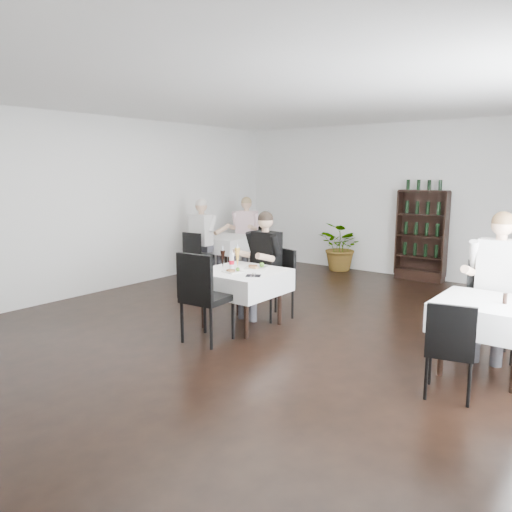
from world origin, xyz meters
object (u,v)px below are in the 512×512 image
(main_table, at_px, (242,281))
(diner_main, at_px, (262,256))
(wine_shelf, at_px, (421,236))
(potted_tree, at_px, (342,247))

(main_table, relative_size, diner_main, 0.68)
(wine_shelf, distance_m, main_table, 4.41)
(main_table, distance_m, potted_tree, 4.26)
(potted_tree, relative_size, diner_main, 0.67)
(wine_shelf, distance_m, diner_main, 3.88)
(main_table, bearing_deg, diner_main, 98.16)
(wine_shelf, height_order, potted_tree, wine_shelf)
(wine_shelf, relative_size, main_table, 1.70)
(potted_tree, bearing_deg, diner_main, -80.18)
(potted_tree, bearing_deg, main_table, -80.40)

